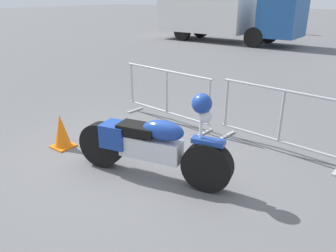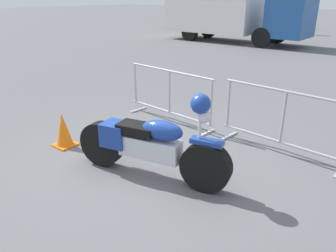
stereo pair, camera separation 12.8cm
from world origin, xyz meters
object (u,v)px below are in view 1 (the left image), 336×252
object	(u,v)px
crowd_barrier_far	(281,121)
parked_car_blue	(270,19)
box_truck	(220,10)
traffic_cone	(61,131)
parked_car_white	(233,18)
motorcycle	(151,144)
pedestrian	(296,19)
crowd_barrier_near	(167,95)
parked_car_red	(199,16)

from	to	relation	value
crowd_barrier_far	parked_car_blue	size ratio (longest dim) A/B	0.47
box_truck	traffic_cone	world-z (taller)	box_truck
parked_car_blue	parked_car_white	bearing A→B (deg)	97.54
crowd_barrier_far	parked_car_blue	bearing A→B (deg)	111.58
motorcycle	pedestrian	distance (m)	19.84
motorcycle	parked_car_blue	size ratio (longest dim) A/B	0.51
parked_car_blue	pedestrian	world-z (taller)	pedestrian
parked_car_white	parked_car_blue	distance (m)	3.02
motorcycle	pedestrian	world-z (taller)	pedestrian
motorcycle	box_truck	bearing A→B (deg)	102.25
motorcycle	crowd_barrier_near	xyz separation A→B (m)	(-1.16, 1.88, 0.05)
motorcycle	parked_car_white	world-z (taller)	parked_car_white
crowd_barrier_near	crowd_barrier_far	xyz separation A→B (m)	(2.31, 0.00, 0.00)
crowd_barrier_far	pedestrian	distance (m)	18.31
crowd_barrier_near	pedestrian	xyz separation A→B (m)	(-2.94, 17.53, 0.37)
box_truck	parked_car_red	distance (m)	10.03
parked_car_blue	pedestrian	distance (m)	3.13
motorcycle	box_truck	xyz separation A→B (m)	(-6.35, 13.33, 1.13)
motorcycle	traffic_cone	xyz separation A→B (m)	(-1.83, -0.17, -0.22)
parked_car_blue	pedestrian	xyz separation A→B (m)	(2.45, -1.95, 0.17)
parked_car_red	crowd_barrier_far	bearing A→B (deg)	-135.52
box_truck	pedestrian	world-z (taller)	box_truck
parked_car_white	traffic_cone	world-z (taller)	parked_car_white
pedestrian	traffic_cone	size ratio (longest dim) A/B	2.86
crowd_barrier_near	traffic_cone	size ratio (longest dim) A/B	3.66
box_truck	crowd_barrier_far	bearing A→B (deg)	-57.00
crowd_barrier_near	traffic_cone	world-z (taller)	crowd_barrier_near
parked_car_red	parked_car_blue	distance (m)	6.03
parked_car_blue	traffic_cone	distance (m)	22.05
motorcycle	traffic_cone	size ratio (longest dim) A/B	3.93
crowd_barrier_near	crowd_barrier_far	size ratio (longest dim) A/B	1.00
parked_car_red	parked_car_white	xyz separation A→B (m)	(3.01, 0.30, -0.03)
parked_car_white	traffic_cone	bearing A→B (deg)	-151.32
motorcycle	parked_car_blue	bearing A→B (deg)	93.82
motorcycle	crowd_barrier_far	bearing A→B (deg)	45.12
crowd_barrier_far	parked_car_blue	xyz separation A→B (m)	(-7.71, 19.48, 0.20)
pedestrian	traffic_cone	distance (m)	19.72
motorcycle	traffic_cone	bearing A→B (deg)	172.19
pedestrian	crowd_barrier_near	bearing A→B (deg)	-69.66
parked_car_red	traffic_cone	xyz separation A→B (m)	(10.75, -21.30, -0.43)
parked_car_red	parked_car_white	world-z (taller)	parked_car_red
pedestrian	crowd_barrier_far	bearing A→B (deg)	-62.49
box_truck	traffic_cone	xyz separation A→B (m)	(4.52, -13.50, -1.35)
box_truck	parked_car_red	world-z (taller)	box_truck
motorcycle	parked_car_white	xyz separation A→B (m)	(-9.56, 21.44, 0.19)
crowd_barrier_far	pedestrian	bearing A→B (deg)	106.69
pedestrian	traffic_cone	xyz separation A→B (m)	(2.27, -19.58, -0.63)
crowd_barrier_near	box_truck	xyz separation A→B (m)	(-5.19, 11.45, 1.08)
motorcycle	box_truck	distance (m)	14.80
box_truck	parked_car_blue	xyz separation A→B (m)	(-0.20, 8.03, -0.89)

